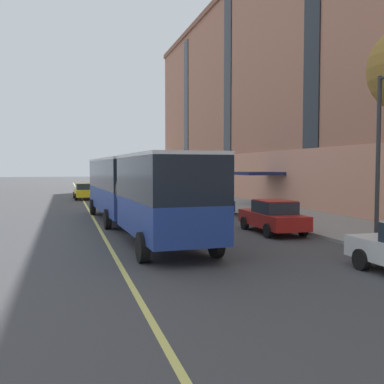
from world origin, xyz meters
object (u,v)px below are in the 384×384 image
at_px(fire_hydrant, 184,194).
at_px(city_bus, 135,187).
at_px(parked_car_red_1, 173,192).
at_px(parked_car_navy_6, 211,202).
at_px(taxi_cab, 84,191).
at_px(street_lamp, 383,141).
at_px(parked_car_green_2, 156,189).
at_px(parked_car_red_5, 273,216).

bearing_deg(fire_hydrant, city_bus, -111.34).
height_order(parked_car_red_1, fire_hydrant, parked_car_red_1).
bearing_deg(parked_car_navy_6, taxi_cab, 115.13).
bearing_deg(street_lamp, city_bus, 133.95).
distance_m(parked_car_green_2, fire_hydrant, 5.40).
relative_size(parked_car_red_5, street_lamp, 0.71).
height_order(city_bus, fire_hydrant, city_bus).
distance_m(taxi_cab, street_lamp, 32.00).
bearing_deg(street_lamp, fire_hydrant, 90.20).
bearing_deg(street_lamp, parked_car_red_1, 93.70).
bearing_deg(parked_car_red_1, parked_car_red_5, -90.46).
bearing_deg(street_lamp, parked_car_red_5, 109.81).
height_order(parked_car_navy_6, street_lamp, street_lamp).
xyz_separation_m(parked_car_red_1, parked_car_green_2, (-0.15, 7.15, 0.00)).
height_order(parked_car_red_5, parked_car_navy_6, same).
relative_size(city_bus, parked_car_green_2, 3.93).
bearing_deg(taxi_cab, fire_hydrant, -12.90).
height_order(parked_car_navy_6, taxi_cab, same).
distance_m(parked_car_red_5, taxi_cab, 26.34).
relative_size(city_bus, street_lamp, 2.98).
xyz_separation_m(city_bus, parked_car_navy_6, (6.00, 6.12, -1.31)).
relative_size(taxi_cab, fire_hydrant, 6.62).
bearing_deg(parked_car_green_2, parked_car_red_5, -90.04).
xyz_separation_m(city_bus, parked_car_red_1, (6.23, 17.98, -1.31)).
distance_m(parked_car_green_2, street_lamp, 33.56).
relative_size(parked_car_green_2, parked_car_red_5, 1.07).
bearing_deg(parked_car_green_2, city_bus, -103.61).
height_order(parked_car_red_1, parked_car_navy_6, same).
bearing_deg(parked_car_red_5, fire_hydrant, 85.64).
height_order(parked_car_red_5, fire_hydrant, parked_car_red_5).
relative_size(parked_car_red_1, fire_hydrant, 6.68).
distance_m(city_bus, parked_car_navy_6, 8.67).
bearing_deg(city_bus, parked_car_navy_6, 45.57).
height_order(parked_car_red_5, taxi_cab, same).
height_order(parked_car_green_2, parked_car_red_5, same).
xyz_separation_m(parked_car_navy_6, street_lamp, (1.92, -14.34, 3.28)).
xyz_separation_m(parked_car_red_5, taxi_cab, (-7.59, 25.23, 0.00)).
height_order(parked_car_red_1, taxi_cab, same).
distance_m(parked_car_red_1, street_lamp, 26.46).
bearing_deg(city_bus, fire_hydrant, 68.66).
relative_size(parked_car_green_2, taxi_cab, 1.00).
xyz_separation_m(city_bus, fire_hydrant, (7.82, 20.03, -1.60)).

